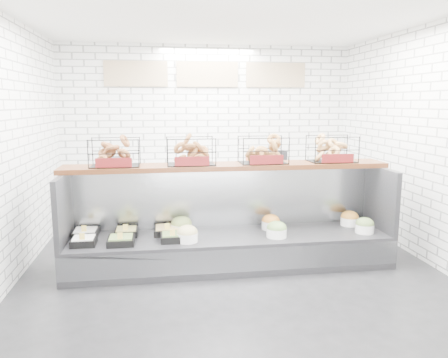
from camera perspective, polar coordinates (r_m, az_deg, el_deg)
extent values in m
plane|color=black|center=(5.35, 1.30, -12.29)|extent=(5.50, 5.50, 0.00)
cube|color=white|center=(7.69, -2.15, 6.03)|extent=(5.00, 0.02, 3.00)
cube|color=white|center=(5.18, -27.09, 3.06)|extent=(0.02, 5.50, 3.00)
cube|color=white|center=(5.94, 25.94, 3.89)|extent=(0.02, 5.50, 3.00)
cube|color=white|center=(5.05, 1.45, 21.11)|extent=(5.00, 5.50, 0.02)
cube|color=#C9B18C|center=(7.62, -11.43, 13.34)|extent=(1.05, 0.03, 0.42)
cube|color=#C9B18C|center=(7.66, -2.17, 13.50)|extent=(1.05, 0.03, 0.42)
cube|color=#C9B18C|center=(7.88, 6.77, 13.34)|extent=(1.05, 0.03, 0.42)
cube|color=black|center=(5.55, 0.78, -9.22)|extent=(4.00, 0.90, 0.40)
cube|color=#93969B|center=(5.14, 1.57, -10.58)|extent=(4.00, 0.03, 0.28)
cube|color=#93969B|center=(5.78, 0.14, -2.27)|extent=(4.00, 0.08, 0.80)
cube|color=black|center=(5.44, -20.21, -3.68)|extent=(0.06, 0.90, 0.80)
cube|color=black|center=(6.02, 19.66, -2.37)|extent=(0.06, 0.90, 0.80)
cube|color=black|center=(5.34, -17.84, -7.79)|extent=(0.28, 0.28, 0.08)
cube|color=white|center=(5.33, -17.86, -7.43)|extent=(0.24, 0.24, 0.04)
cube|color=#FFD958|center=(5.22, -18.06, -7.17)|extent=(0.06, 0.01, 0.08)
cube|color=black|center=(5.66, -17.62, -6.78)|extent=(0.30, 0.30, 0.08)
cube|color=white|center=(5.65, -17.64, -6.44)|extent=(0.25, 0.25, 0.04)
cube|color=#FFD958|center=(5.53, -17.83, -6.20)|extent=(0.06, 0.01, 0.08)
cube|color=black|center=(5.25, -13.29, -7.88)|extent=(0.30, 0.30, 0.08)
cube|color=olive|center=(5.24, -13.30, -7.51)|extent=(0.26, 0.26, 0.04)
cube|color=#FFD958|center=(5.12, -13.43, -7.28)|extent=(0.06, 0.01, 0.08)
cube|color=black|center=(5.57, -12.63, -6.82)|extent=(0.28, 0.28, 0.08)
cube|color=#C8BF66|center=(5.56, -12.64, -6.47)|extent=(0.23, 0.23, 0.04)
cube|color=#FFD958|center=(5.45, -12.73, -6.20)|extent=(0.06, 0.01, 0.08)
cube|color=black|center=(5.27, -6.76, -7.62)|extent=(0.28, 0.28, 0.08)
cube|color=olive|center=(5.26, -6.77, -7.25)|extent=(0.24, 0.24, 0.04)
cube|color=#FFD958|center=(5.15, -6.74, -6.98)|extent=(0.06, 0.01, 0.08)
cube|color=black|center=(5.55, -7.43, -6.72)|extent=(0.33, 0.33, 0.08)
cube|color=#E0BF72|center=(5.54, -7.44, -6.38)|extent=(0.28, 0.28, 0.04)
cube|color=#FFD958|center=(5.41, -7.43, -6.15)|extent=(0.06, 0.01, 0.08)
cylinder|color=white|center=(5.22, -4.81, -7.57)|extent=(0.25, 0.25, 0.11)
ellipsoid|color=tan|center=(5.20, -4.82, -6.94)|extent=(0.25, 0.25, 0.17)
cylinder|color=white|center=(5.59, -5.56, -6.40)|extent=(0.27, 0.27, 0.11)
ellipsoid|color=#80964C|center=(5.57, -5.57, -5.81)|extent=(0.26, 0.26, 0.18)
cylinder|color=white|center=(5.41, 6.88, -6.97)|extent=(0.25, 0.25, 0.11)
ellipsoid|color=#658945|center=(5.39, 6.89, -6.36)|extent=(0.24, 0.24, 0.17)
cylinder|color=white|center=(5.73, 6.11, -5.98)|extent=(0.24, 0.24, 0.11)
ellipsoid|color=orange|center=(5.72, 6.12, -5.41)|extent=(0.23, 0.23, 0.16)
cylinder|color=white|center=(5.83, 17.88, -6.16)|extent=(0.23, 0.23, 0.11)
ellipsoid|color=olive|center=(5.81, 17.91, -5.60)|extent=(0.23, 0.23, 0.16)
cylinder|color=white|center=(6.11, 16.06, -5.32)|extent=(0.24, 0.24, 0.11)
ellipsoid|color=#BE7A28|center=(6.10, 16.09, -4.78)|extent=(0.23, 0.23, 0.16)
cube|color=#3F1D0D|center=(5.52, 0.44, 1.68)|extent=(4.10, 0.50, 0.06)
cube|color=black|center=(5.46, -14.06, 3.41)|extent=(0.60, 0.38, 0.34)
cube|color=#5F1112|center=(5.27, -14.22, 2.08)|extent=(0.42, 0.02, 0.11)
cube|color=black|center=(5.44, -4.36, 3.66)|extent=(0.60, 0.38, 0.34)
cube|color=#5F1112|center=(5.26, -4.18, 2.34)|extent=(0.42, 0.02, 0.11)
cube|color=black|center=(5.58, 5.12, 3.81)|extent=(0.60, 0.38, 0.34)
cube|color=#5F1112|center=(5.40, 5.60, 2.52)|extent=(0.42, 0.02, 0.11)
cube|color=black|center=(5.87, 13.90, 3.85)|extent=(0.60, 0.38, 0.34)
cube|color=#5F1112|center=(5.69, 14.63, 2.63)|extent=(0.42, 0.02, 0.11)
cube|color=#93969B|center=(7.52, -1.83, -2.14)|extent=(4.00, 0.60, 0.90)
cube|color=black|center=(7.40, -13.90, 1.86)|extent=(0.40, 0.30, 0.24)
cube|color=silver|center=(7.35, -4.80, 1.82)|extent=(0.35, 0.28, 0.18)
cylinder|color=#BF532F|center=(7.56, 3.18, 2.23)|extent=(0.09, 0.09, 0.22)
cube|color=black|center=(7.66, 6.87, 2.57)|extent=(0.30, 0.30, 0.30)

